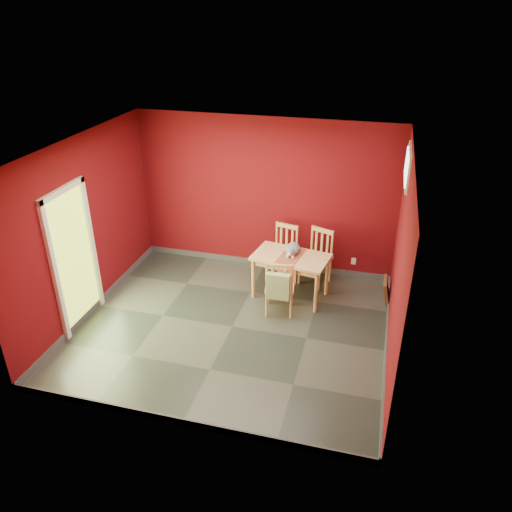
% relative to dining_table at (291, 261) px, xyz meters
% --- Properties ---
extents(ground, '(4.50, 4.50, 0.00)m').
position_rel_dining_table_xyz_m(ground, '(-0.66, -1.08, -0.65)').
color(ground, '#2D342D').
rests_on(ground, ground).
extents(room_shell, '(4.50, 4.50, 4.50)m').
position_rel_dining_table_xyz_m(room_shell, '(-0.66, -1.08, -0.60)').
color(room_shell, '#59090E').
rests_on(room_shell, ground).
extents(doorway, '(0.06, 1.01, 2.13)m').
position_rel_dining_table_xyz_m(doorway, '(-2.89, -1.48, 0.48)').
color(doorway, '#B7D838').
rests_on(doorway, ground).
extents(window, '(0.05, 0.90, 0.50)m').
position_rel_dining_table_xyz_m(window, '(1.57, -0.08, 1.70)').
color(window, white).
rests_on(window, room_shell).
extents(outlet_plate, '(0.08, 0.02, 0.12)m').
position_rel_dining_table_xyz_m(outlet_plate, '(0.94, 0.91, -0.35)').
color(outlet_plate, silver).
rests_on(outlet_plate, room_shell).
extents(dining_table, '(1.28, 0.87, 0.74)m').
position_rel_dining_table_xyz_m(dining_table, '(0.00, 0.00, 0.00)').
color(dining_table, tan).
rests_on(dining_table, ground).
extents(table_runner, '(0.41, 0.69, 0.33)m').
position_rel_dining_table_xyz_m(table_runner, '(0.00, -0.11, 0.04)').
color(table_runner, '#A0452C').
rests_on(table_runner, dining_table).
extents(chair_far_left, '(0.53, 0.53, 0.95)m').
position_rel_dining_table_xyz_m(chair_far_left, '(-0.25, 0.60, -0.16)').
color(chair_far_left, tan).
rests_on(chair_far_left, ground).
extents(chair_far_right, '(0.58, 0.58, 0.96)m').
position_rel_dining_table_xyz_m(chair_far_right, '(0.34, 0.56, -0.16)').
color(chair_far_right, tan).
rests_on(chair_far_right, ground).
extents(chair_near, '(0.49, 0.49, 0.93)m').
position_rel_dining_table_xyz_m(chair_near, '(-0.06, -0.52, -0.17)').
color(chair_near, tan).
rests_on(chair_near, ground).
extents(tote_bag, '(0.35, 0.20, 0.48)m').
position_rel_dining_table_xyz_m(tote_bag, '(-0.04, -0.74, -0.04)').
color(tote_bag, '#91AF70').
rests_on(tote_bag, chair_near).
extents(cat, '(0.34, 0.49, 0.22)m').
position_rel_dining_table_xyz_m(cat, '(0.00, 0.10, 0.20)').
color(cat, slate).
rests_on(cat, table_runner).
extents(picture_frame, '(0.14, 0.41, 0.41)m').
position_rel_dining_table_xyz_m(picture_frame, '(1.53, 0.20, -0.44)').
color(picture_frame, brown).
rests_on(picture_frame, ground).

